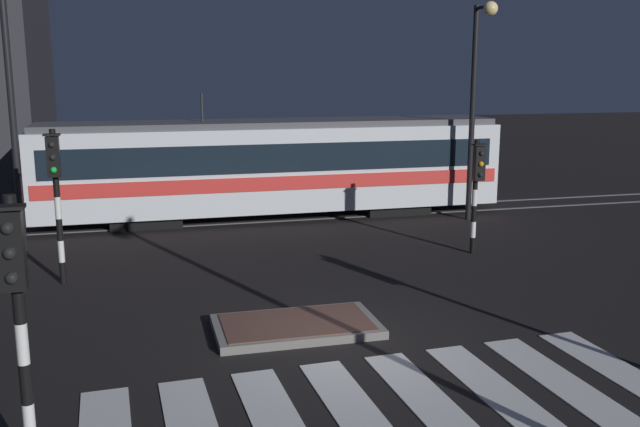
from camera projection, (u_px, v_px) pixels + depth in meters
name	position (u px, v px, depth m)	size (l,w,h in m)	color
ground_plane	(343.00, 343.00, 12.75)	(120.00, 120.00, 0.00)	black
rail_near	(251.00, 222.00, 22.78)	(80.00, 0.12, 0.03)	#59595E
rail_far	(244.00, 214.00, 24.14)	(80.00, 0.12, 0.03)	#59595E
crosswalk_zebra	(395.00, 410.00, 10.22)	(8.94, 4.16, 0.02)	silver
traffic_island	(296.00, 326.00, 13.35)	(3.09, 1.76, 0.18)	slate
traffic_light_corner_far_left	(56.00, 184.00, 15.78)	(0.36, 0.42, 3.58)	black
traffic_light_corner_near_left	(17.00, 300.00, 7.94)	(0.36, 0.42, 3.51)	black
traffic_light_corner_far_right	(477.00, 180.00, 18.53)	(0.36, 0.42, 3.07)	black
street_lamp_trackside_left	(8.00, 81.00, 18.16)	(0.44, 1.21, 7.24)	black
street_lamp_trackside_right	(477.00, 85.00, 22.19)	(0.44, 1.21, 6.90)	black
tram	(273.00, 166.00, 23.33)	(15.39, 2.58, 4.15)	silver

